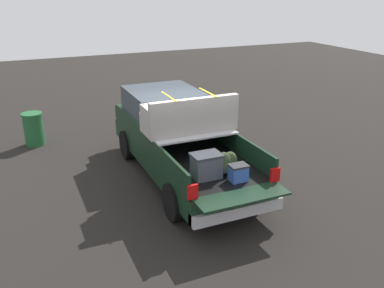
# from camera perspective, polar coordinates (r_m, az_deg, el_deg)

# --- Properties ---
(ground_plane) EXTENTS (40.00, 40.00, 0.00)m
(ground_plane) POSITION_cam_1_polar(r_m,az_deg,el_deg) (10.38, -1.34, -4.58)
(ground_plane) COLOR black
(pickup_truck) EXTENTS (6.05, 2.08, 2.23)m
(pickup_truck) POSITION_cam_1_polar(r_m,az_deg,el_deg) (10.32, -2.19, 1.16)
(pickup_truck) COLOR black
(pickup_truck) RESTS_ON ground_plane
(trash_can) EXTENTS (0.60, 0.60, 0.98)m
(trash_can) POSITION_cam_1_polar(r_m,az_deg,el_deg) (13.16, -20.97, 1.96)
(trash_can) COLOR #1E592D
(trash_can) RESTS_ON ground_plane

